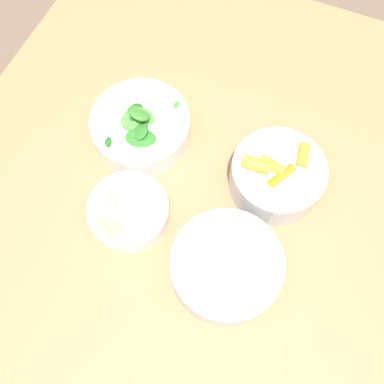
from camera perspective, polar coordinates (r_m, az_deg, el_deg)
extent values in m
plane|color=brown|center=(1.46, 1.04, -13.25)|extent=(10.00, 10.00, 0.00)
cube|color=#99724C|center=(0.73, 2.01, -2.79)|extent=(1.06, 0.95, 0.03)
cube|color=olive|center=(1.38, -7.53, 15.09)|extent=(0.06, 0.06, 0.74)
cylinder|color=silver|center=(0.72, 11.18, 2.01)|extent=(0.15, 0.15, 0.06)
torus|color=silver|center=(0.70, 11.63, 3.10)|extent=(0.15, 0.15, 0.01)
cylinder|color=orange|center=(0.73, 12.81, 4.99)|extent=(0.06, 0.02, 0.02)
cylinder|color=orange|center=(0.71, 10.64, 3.34)|extent=(0.04, 0.06, 0.02)
cylinder|color=orange|center=(0.73, 13.03, 4.37)|extent=(0.04, 0.04, 0.02)
cylinder|color=orange|center=(0.70, 11.73, 1.80)|extent=(0.06, 0.05, 0.02)
cylinder|color=orange|center=(0.73, 14.32, 4.17)|extent=(0.05, 0.04, 0.02)
cylinder|color=orange|center=(0.70, 10.65, 3.45)|extent=(0.03, 0.05, 0.02)
cylinder|color=orange|center=(0.72, 14.60, 4.66)|extent=(0.04, 0.03, 0.02)
cylinder|color=orange|center=(0.69, 8.59, 3.59)|extent=(0.02, 0.05, 0.02)
cylinder|color=white|center=(0.77, -6.79, 8.54)|extent=(0.17, 0.17, 0.05)
torus|color=white|center=(0.75, -7.00, 9.53)|extent=(0.17, 0.17, 0.01)
ellipsoid|color=#3D8433|center=(0.77, -2.88, 11.55)|extent=(0.04, 0.05, 0.03)
ellipsoid|color=#2D7028|center=(0.73, -6.77, 7.09)|extent=(0.05, 0.06, 0.02)
ellipsoid|color=#2D7028|center=(0.73, -7.09, 8.31)|extent=(0.06, 0.06, 0.04)
ellipsoid|color=#4C933D|center=(0.74, -7.03, 9.80)|extent=(0.05, 0.06, 0.04)
ellipsoid|color=#235B23|center=(0.75, -7.67, 10.55)|extent=(0.05, 0.04, 0.03)
ellipsoid|color=#235B23|center=(0.74, -10.30, 6.57)|extent=(0.05, 0.04, 0.04)
ellipsoid|color=#3D8433|center=(0.74, -7.07, 10.38)|extent=(0.06, 0.06, 0.05)
ellipsoid|color=#4C933D|center=(0.74, -7.32, 9.58)|extent=(0.07, 0.07, 0.04)
cylinder|color=silver|center=(0.67, 4.56, -9.87)|extent=(0.17, 0.17, 0.05)
torus|color=silver|center=(0.64, 4.74, -9.32)|extent=(0.17, 0.17, 0.01)
cylinder|color=#9E6B4C|center=(0.67, 4.51, -10.03)|extent=(0.16, 0.16, 0.03)
ellipsoid|color=#8E5B3D|center=(0.66, 0.06, -6.24)|extent=(0.01, 0.01, 0.01)
ellipsoid|color=#8E5B3D|center=(0.67, 1.73, -4.14)|extent=(0.01, 0.01, 0.01)
ellipsoid|color=#AD7551|center=(0.67, 2.84, -3.81)|extent=(0.01, 0.01, 0.01)
ellipsoid|color=#A36B4C|center=(0.64, -1.45, -11.86)|extent=(0.01, 0.01, 0.01)
ellipsoid|color=#AD7551|center=(0.66, -0.27, -6.39)|extent=(0.01, 0.01, 0.01)
ellipsoid|color=#8E5B3D|center=(0.65, -0.77, -10.47)|extent=(0.01, 0.01, 0.01)
ellipsoid|color=#A36B4C|center=(0.64, 7.81, -15.03)|extent=(0.01, 0.01, 0.01)
ellipsoid|color=#AD7551|center=(0.67, -0.13, -5.52)|extent=(0.01, 0.01, 0.01)
ellipsoid|color=#8E5B3D|center=(0.66, 11.06, -9.99)|extent=(0.01, 0.01, 0.01)
ellipsoid|color=#8E5B3D|center=(0.65, 8.76, -12.87)|extent=(0.01, 0.01, 0.01)
ellipsoid|color=#8E5B3D|center=(0.65, 6.39, -11.51)|extent=(0.01, 0.01, 0.01)
ellipsoid|color=#A36B4C|center=(0.66, 6.51, -9.74)|extent=(0.01, 0.01, 0.01)
ellipsoid|color=#A36B4C|center=(0.65, -0.80, -10.91)|extent=(0.01, 0.01, 0.01)
cylinder|color=beige|center=(0.64, 5.55, -12.05)|extent=(0.03, 0.03, 0.01)
cylinder|color=#E0A88E|center=(0.65, 4.48, -7.23)|extent=(0.03, 0.03, 0.01)
cylinder|color=beige|center=(0.64, 5.98, -13.99)|extent=(0.03, 0.03, 0.01)
cylinder|color=#E0A88E|center=(0.64, 7.53, -12.79)|extent=(0.03, 0.03, 0.01)
cylinder|color=white|center=(0.70, -8.37, -2.68)|extent=(0.13, 0.13, 0.04)
torus|color=white|center=(0.69, -8.58, -2.12)|extent=(0.13, 0.13, 0.01)
cube|color=tan|center=(0.70, -8.45, -2.45)|extent=(0.05, 0.05, 0.02)
cube|color=tan|center=(0.70, -10.07, -1.02)|extent=(0.06, 0.06, 0.02)
cube|color=tan|center=(0.69, -8.75, -2.03)|extent=(0.07, 0.07, 0.02)
cube|color=tan|center=(0.68, -10.26, -3.95)|extent=(0.06, 0.06, 0.02)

